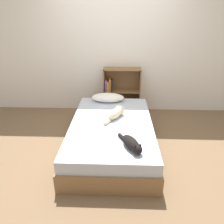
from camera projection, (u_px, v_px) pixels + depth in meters
name	position (u px, v px, depth m)	size (l,w,h in m)	color
ground_plane	(112.00, 146.00, 3.44)	(8.00, 8.00, 0.00)	brown
wall_back	(114.00, 50.00, 4.25)	(8.00, 0.06, 2.50)	silver
bed	(112.00, 135.00, 3.35)	(1.24, 2.03, 0.43)	brown
pillow	(108.00, 98.00, 3.98)	(0.59, 0.30, 0.15)	white
cat_light	(116.00, 113.00, 3.39)	(0.31, 0.46, 0.17)	beige
cat_dark	(132.00, 144.00, 2.61)	(0.31, 0.47, 0.14)	black
bookshelf	(120.00, 90.00, 4.45)	(0.73, 0.26, 0.92)	brown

